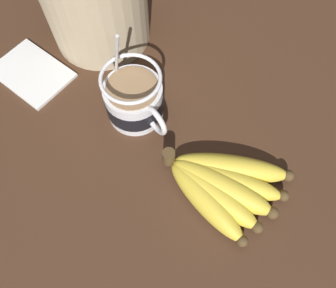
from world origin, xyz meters
TOP-DOWN VIEW (x-y plane):
  - table at (0.00, 0.00)cm, footprint 130.66×130.66cm
  - coffee_mug at (-7.80, -3.03)cm, footprint 14.68×9.82cm
  - banana_bunch at (11.69, -1.14)cm, footprint 18.12×16.00cm
  - napkin at (-26.95, -13.21)cm, footprint 15.98×12.82cm

SIDE VIEW (x-z plane):
  - table at x=0.00cm, z-range 0.00..3.10cm
  - napkin at x=-26.95cm, z-range 3.10..3.70cm
  - banana_bunch at x=11.69cm, z-range 2.87..7.36cm
  - coffee_mug at x=-7.80cm, z-range -1.44..15.58cm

